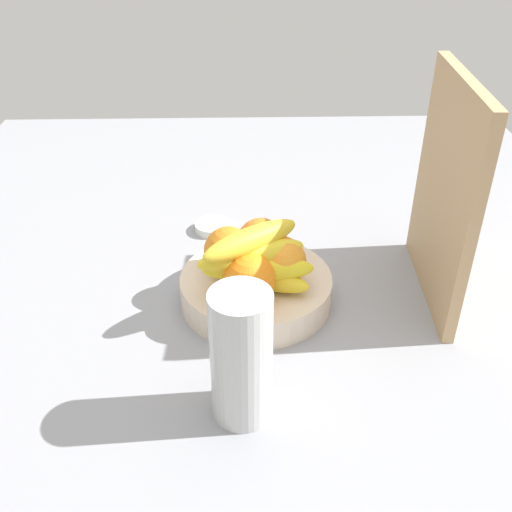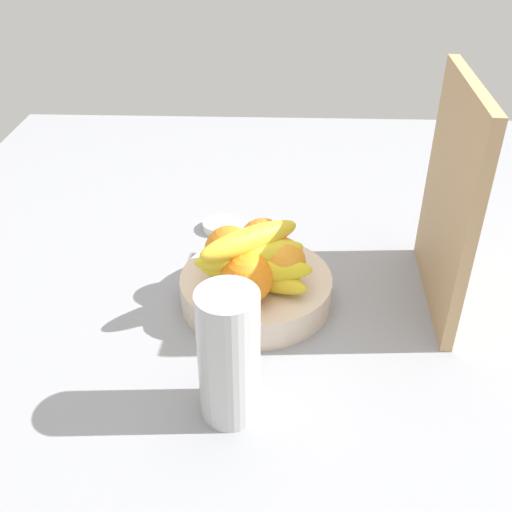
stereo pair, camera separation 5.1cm
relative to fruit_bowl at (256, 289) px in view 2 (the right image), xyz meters
The scene contains 10 objects.
ground_plane 5.64cm from the fruit_bowl, 12.99° to the left, with size 180.00×140.00×3.00cm, color gray.
fruit_bowl is the anchor object (origin of this frame).
orange_front_left 7.78cm from the fruit_bowl, 163.50° to the left, with size 7.93×7.93×7.93cm, color orange.
orange_front_right 7.94cm from the fruit_bowl, 110.97° to the right, with size 7.93×7.93×7.93cm, color orange.
orange_center 8.88cm from the fruit_bowl, 11.09° to the right, with size 7.93×7.93×7.93cm, color orange.
orange_back_left 7.63cm from the fruit_bowl, 68.23° to the left, with size 7.93×7.93×7.93cm, color orange.
banana_bunch 8.35cm from the fruit_bowl, ahead, with size 13.09×18.21×10.60cm.
cutting_board 33.25cm from the fruit_bowl, 95.27° to the left, with size 28.00×1.80×36.00cm, color tan.
thermos_tumbler 24.85cm from the fruit_bowl, ahead, with size 7.82×7.82×19.11cm, color #B6B7B7.
jar_lid 24.35cm from the fruit_bowl, 160.71° to the right, with size 6.74×6.74×1.62cm, color silver.
Camera 2 is at (74.10, 2.09, 60.17)cm, focal length 41.68 mm.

